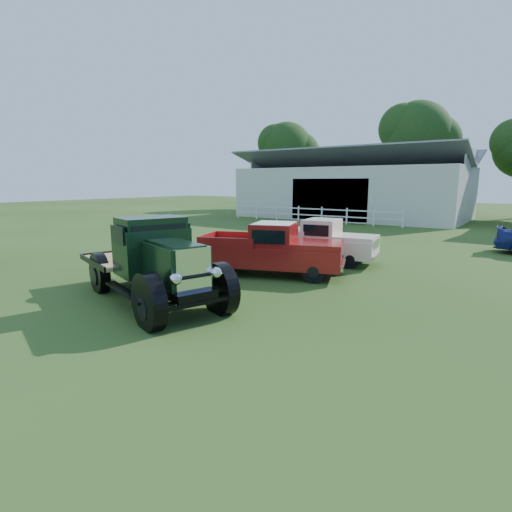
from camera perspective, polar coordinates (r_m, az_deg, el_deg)
The scene contains 8 objects.
ground at distance 10.30m, azimuth -4.80°, elevation -6.64°, with size 120.00×120.00×0.00m, color #294313.
shed_left at distance 36.08m, azimuth 13.73°, elevation 9.84°, with size 18.80×10.20×5.60m, color #B0B0B0, non-canonical shape.
fence_rail at distance 31.13m, azimuth 7.71°, elevation 5.93°, with size 14.20×0.16×1.20m, color white, non-canonical shape.
tree_a at distance 47.32m, azimuth 4.35°, elevation 13.16°, with size 6.30×6.30×10.50m, color black, non-canonical shape.
tree_b at distance 42.87m, azimuth 21.82°, elevation 13.41°, with size 6.90×6.90×11.50m, color black, non-canonical shape.
vintage_flatbed at distance 10.59m, azimuth -14.77°, elevation -0.42°, with size 5.48×2.17×2.17m, color black, non-canonical shape.
red_pickup at distance 13.14m, azimuth 2.18°, elevation 1.07°, with size 4.80×1.84×1.75m, color maroon, non-canonical shape.
white_pickup at distance 15.44m, azimuth 9.03°, elevation 2.12°, with size 4.41×1.71×1.62m, color beige, non-canonical shape.
Camera 1 is at (6.36, -7.51, 3.03)m, focal length 28.00 mm.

